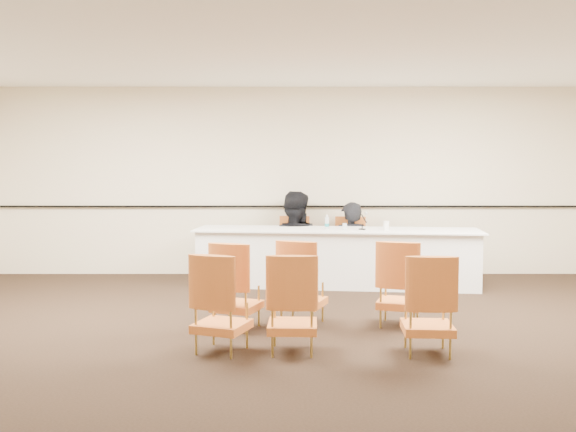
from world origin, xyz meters
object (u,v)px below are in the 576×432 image
(panelist_main_chair, at_px, (350,248))
(aud_chair_back_left, at_px, (222,302))
(aud_chair_front_left, at_px, (237,285))
(aud_chair_back_mid, at_px, (293,303))
(aud_chair_front_mid, at_px, (302,282))
(panelist_main, at_px, (350,256))
(aud_chair_front_right, at_px, (400,283))
(water_bottle, at_px, (327,222))
(drinking_glass, at_px, (345,227))
(coffee_cup, at_px, (386,226))
(panelist_second, at_px, (293,253))
(panelist_second_chair, at_px, (293,247))
(microphone, at_px, (362,221))
(panel_table, at_px, (337,257))
(aud_chair_back_right, at_px, (428,304))

(panelist_main_chair, xyz_separation_m, aud_chair_back_left, (-1.60, -3.91, 0.00))
(aud_chair_front_left, distance_m, aud_chair_back_mid, 1.05)
(aud_chair_front_mid, bearing_deg, panelist_main, 95.05)
(aud_chair_front_right, bearing_deg, water_bottle, 122.68)
(panelist_main_chair, xyz_separation_m, drinking_glass, (-0.15, -0.70, 0.40))
(panelist_main_chair, xyz_separation_m, water_bottle, (-0.40, -0.55, 0.46))
(panelist_main, bearing_deg, aud_chair_front_right, 83.71)
(coffee_cup, relative_size, aud_chair_front_left, 0.14)
(panelist_second, distance_m, panelist_second_chair, 0.09)
(aud_chair_front_mid, distance_m, aud_chair_back_mid, 1.07)
(panelist_main_chair, distance_m, water_bottle, 0.82)
(coffee_cup, distance_m, aud_chair_front_left, 3.07)
(microphone, relative_size, aud_chair_front_right, 0.28)
(panelist_second_chair, distance_m, drinking_glass, 1.15)
(aud_chair_front_mid, bearing_deg, aud_chair_back_left, -105.92)
(aud_chair_front_right, bearing_deg, panelist_main_chair, 112.25)
(panelist_second, bearing_deg, aud_chair_front_right, 123.13)
(panelist_second_chair, distance_m, coffee_cup, 1.62)
(microphone, relative_size, water_bottle, 1.25)
(panel_table, bearing_deg, panelist_main_chair, 72.42)
(panelist_main, height_order, aud_chair_back_mid, panelist_main)
(aud_chair_back_right, bearing_deg, panel_table, 103.35)
(aud_chair_back_right, bearing_deg, coffee_cup, 91.58)
(panelist_main, xyz_separation_m, panelist_main_chair, (0.00, 0.00, 0.13))
(aud_chair_back_right, bearing_deg, aud_chair_back_mid, -178.98)
(water_bottle, height_order, aud_chair_front_mid, water_bottle)
(microphone, distance_m, aud_chair_front_left, 2.91)
(panel_table, xyz_separation_m, aud_chair_back_right, (0.59, -3.40, 0.06))
(panelist_second_chair, distance_m, aud_chair_front_right, 3.22)
(aud_chair_back_mid, distance_m, aud_chair_back_right, 1.27)
(panelist_second_chair, height_order, aud_chair_front_right, same)
(panel_table, relative_size, aud_chair_back_left, 4.36)
(coffee_cup, bearing_deg, panelist_main, 121.62)
(panelist_second, distance_m, aud_chair_front_mid, 2.95)
(panelist_second_chair, relative_size, aud_chair_back_left, 1.00)
(drinking_glass, bearing_deg, aud_chair_front_mid, -107.02)
(panelist_main, relative_size, aud_chair_back_mid, 1.78)
(aud_chair_front_mid, bearing_deg, panelist_main_chair, 95.05)
(panel_table, height_order, panelist_main_chair, panelist_main_chair)
(coffee_cup, bearing_deg, aud_chair_back_left, -122.67)
(aud_chair_back_mid, relative_size, aud_chair_back_right, 1.00)
(aud_chair_back_right, bearing_deg, aud_chair_front_right, 97.66)
(panel_table, distance_m, water_bottle, 0.54)
(aud_chair_front_right, height_order, aud_chair_back_right, same)
(water_bottle, xyz_separation_m, aud_chair_front_mid, (-0.41, -2.30, -0.46))
(microphone, bearing_deg, panelist_main, 128.04)
(panelist_main_chair, bearing_deg, drinking_glass, -95.83)
(microphone, relative_size, aud_chair_back_mid, 0.28)
(panelist_second_chair, xyz_separation_m, aud_chair_front_right, (1.15, -3.01, 0.00))
(panelist_second, distance_m, coffee_cup, 1.64)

